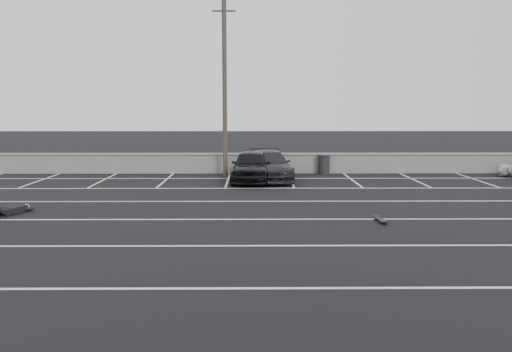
{
  "coord_description": "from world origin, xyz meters",
  "views": [
    {
      "loc": [
        -0.82,
        -12.31,
        3.52
      ],
      "look_at": [
        -0.69,
        5.71,
        1.0
      ],
      "focal_mm": 35.0,
      "sensor_mm": 36.0,
      "label": 1
    }
  ],
  "objects_px": {
    "car_right": "(269,165)",
    "trash_bin": "(324,164)",
    "utility_pole": "(225,88)",
    "person": "(15,207)",
    "car_left": "(251,166)",
    "skateboard": "(381,220)"
  },
  "relations": [
    {
      "from": "car_right",
      "to": "trash_bin",
      "type": "bearing_deg",
      "value": 28.83
    },
    {
      "from": "utility_pole",
      "to": "person",
      "type": "relative_size",
      "value": 3.72
    },
    {
      "from": "utility_pole",
      "to": "trash_bin",
      "type": "relative_size",
      "value": 8.73
    },
    {
      "from": "car_left",
      "to": "person",
      "type": "distance_m",
      "value": 10.57
    },
    {
      "from": "car_left",
      "to": "person",
      "type": "height_order",
      "value": "car_left"
    },
    {
      "from": "car_left",
      "to": "person",
      "type": "relative_size",
      "value": 1.86
    },
    {
      "from": "utility_pole",
      "to": "skateboard",
      "type": "relative_size",
      "value": 11.53
    },
    {
      "from": "utility_pole",
      "to": "trash_bin",
      "type": "height_order",
      "value": "utility_pole"
    },
    {
      "from": "person",
      "to": "car_right",
      "type": "bearing_deg",
      "value": 62.65
    },
    {
      "from": "utility_pole",
      "to": "skateboard",
      "type": "bearing_deg",
      "value": -63.26
    },
    {
      "from": "car_left",
      "to": "skateboard",
      "type": "relative_size",
      "value": 5.76
    },
    {
      "from": "car_left",
      "to": "trash_bin",
      "type": "height_order",
      "value": "car_left"
    },
    {
      "from": "car_left",
      "to": "trash_bin",
      "type": "bearing_deg",
      "value": 37.05
    },
    {
      "from": "car_left",
      "to": "car_right",
      "type": "height_order",
      "value": "car_left"
    },
    {
      "from": "trash_bin",
      "to": "person",
      "type": "distance_m",
      "value": 15.09
    },
    {
      "from": "person",
      "to": "skateboard",
      "type": "relative_size",
      "value": 3.1
    },
    {
      "from": "person",
      "to": "utility_pole",
      "type": "bearing_deg",
      "value": 76.22
    },
    {
      "from": "utility_pole",
      "to": "skateboard",
      "type": "distance_m",
      "value": 12.64
    },
    {
      "from": "skateboard",
      "to": "car_left",
      "type": "bearing_deg",
      "value": 110.6
    },
    {
      "from": "car_left",
      "to": "skateboard",
      "type": "bearing_deg",
      "value": -61.34
    },
    {
      "from": "car_right",
      "to": "utility_pole",
      "type": "xyz_separation_m",
      "value": [
        -2.2,
        1.58,
        3.75
      ]
    },
    {
      "from": "trash_bin",
      "to": "person",
      "type": "height_order",
      "value": "trash_bin"
    }
  ]
}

